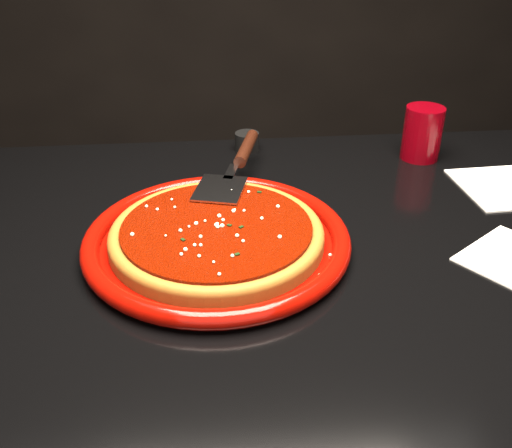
{
  "coord_description": "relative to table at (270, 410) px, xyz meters",
  "views": [
    {
      "loc": [
        -0.09,
        -0.73,
        1.21
      ],
      "look_at": [
        -0.03,
        0.01,
        0.77
      ],
      "focal_mm": 40.0,
      "sensor_mm": 36.0,
      "label": 1
    }
  ],
  "objects": [
    {
      "name": "pizza_crust_rim",
      "position": [
        -0.09,
        -0.02,
        0.4
      ],
      "size": [
        0.37,
        0.37,
        0.02
      ],
      "primitive_type": "torus",
      "rotation": [
        0.0,
        0.0,
        0.19
      ],
      "color": "brown",
      "rests_on": "plate"
    },
    {
      "name": "cup",
      "position": [
        0.32,
        0.27,
        0.43
      ],
      "size": [
        0.09,
        0.09,
        0.1
      ],
      "primitive_type": "cylinder",
      "rotation": [
        0.0,
        0.0,
        0.28
      ],
      "color": "#77020A",
      "rests_on": "table"
    },
    {
      "name": "napkin_b",
      "position": [
        0.43,
        0.13,
        0.38
      ],
      "size": [
        0.16,
        0.17,
        0.0
      ],
      "primitive_type": "cube",
      "rotation": [
        0.0,
        0.0,
        0.05
      ],
      "color": "silver",
      "rests_on": "table"
    },
    {
      "name": "parmesan_dusting",
      "position": [
        -0.09,
        -0.02,
        0.42
      ],
      "size": [
        0.27,
        0.27,
        0.01
      ],
      "primitive_type": null,
      "color": "#F5EBBD",
      "rests_on": "plate"
    },
    {
      "name": "ramekin",
      "position": [
        -0.01,
        0.34,
        0.39
      ],
      "size": [
        0.05,
        0.05,
        0.04
      ],
      "primitive_type": "cylinder",
      "rotation": [
        0.0,
        0.0,
        -0.12
      ],
      "color": "black",
      "rests_on": "table"
    },
    {
      "name": "basil_flecks",
      "position": [
        -0.09,
        -0.02,
        0.41
      ],
      "size": [
        0.25,
        0.25,
        0.0
      ],
      "primitive_type": null,
      "color": "black",
      "rests_on": "plate"
    },
    {
      "name": "plate",
      "position": [
        -0.09,
        -0.02,
        0.39
      ],
      "size": [
        0.46,
        0.46,
        0.03
      ],
      "primitive_type": "cylinder",
      "rotation": [
        0.0,
        0.0,
        0.19
      ],
      "color": "#740602",
      "rests_on": "table"
    },
    {
      "name": "pizza_sauce",
      "position": [
        -0.09,
        -0.02,
        0.41
      ],
      "size": [
        0.32,
        0.32,
        0.01
      ],
      "primitive_type": "cylinder",
      "rotation": [
        0.0,
        0.0,
        0.19
      ],
      "color": "#6D0E00",
      "rests_on": "plate"
    },
    {
      "name": "pizza_server",
      "position": [
        -0.05,
        0.17,
        0.42
      ],
      "size": [
        0.17,
        0.33,
        0.02
      ],
      "primitive_type": null,
      "rotation": [
        0.0,
        0.0,
        -0.26
      ],
      "color": "silver",
      "rests_on": "plate"
    },
    {
      "name": "table",
      "position": [
        0.0,
        0.0,
        0.0
      ],
      "size": [
        1.2,
        0.8,
        0.75
      ],
      "primitive_type": "cube",
      "color": "black",
      "rests_on": "floor"
    },
    {
      "name": "pizza_crust",
      "position": [
        -0.09,
        -0.02,
        0.39
      ],
      "size": [
        0.37,
        0.37,
        0.02
      ],
      "primitive_type": "cylinder",
      "rotation": [
        0.0,
        0.0,
        0.19
      ],
      "color": "brown",
      "rests_on": "plate"
    }
  ]
}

